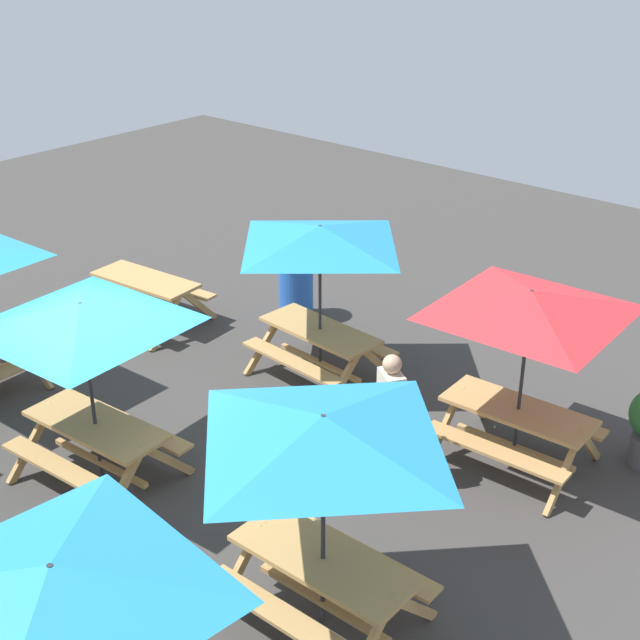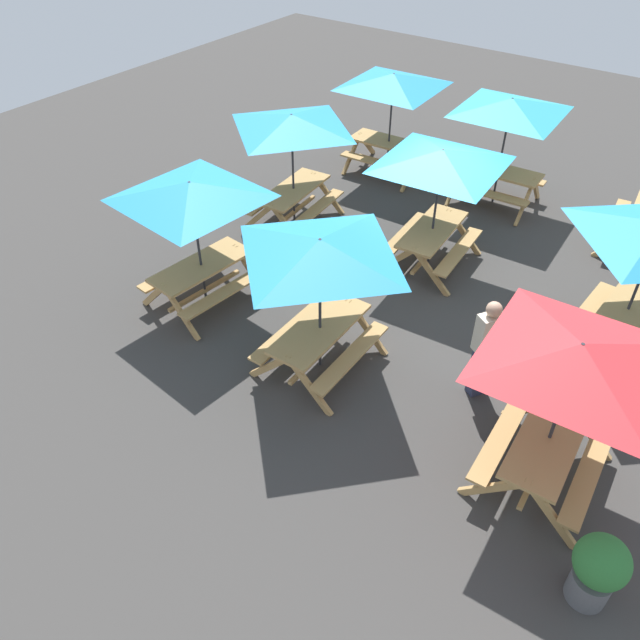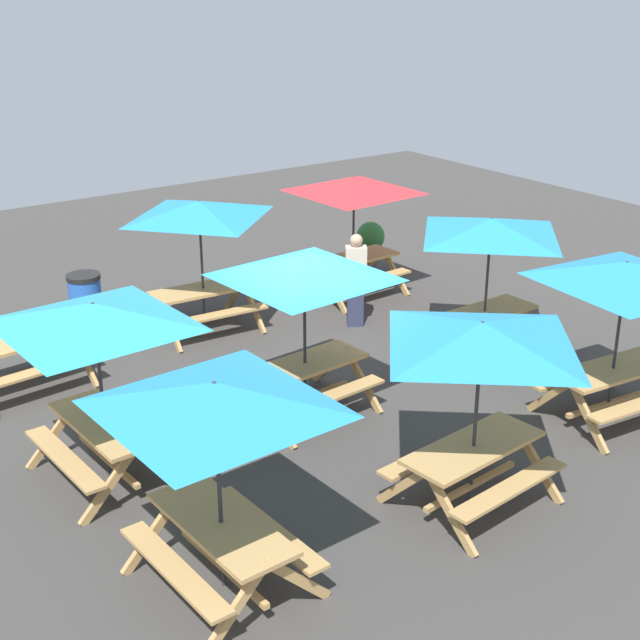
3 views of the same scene
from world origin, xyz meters
TOP-DOWN VIEW (x-y plane):
  - ground_plane at (0.00, 0.00)m, footprint 27.42×27.42m
  - picnic_table_0 at (3.20, -0.24)m, footprint 2.03×2.03m
  - picnic_table_1 at (3.25, 3.28)m, footprint 2.83×2.83m
  - picnic_table_2 at (0.06, 3.37)m, footprint 2.13×2.13m
  - picnic_table_3 at (-3.16, -2.85)m, footprint 2.83×2.83m
  - picnic_table_4 at (-0.29, -0.20)m, footprint 2.82×2.82m
  - picnic_table_5 at (-3.25, -0.19)m, footprint 2.83×2.83m
  - picnic_table_6 at (-3.24, 2.93)m, footprint 1.92×1.68m
  - picnic_table_7 at (-0.03, -3.23)m, footprint 2.17×2.17m
  - picnic_table_8 at (3.05, -2.83)m, footprint 2.81×2.81m
  - trash_bin_blue at (-1.57, 4.65)m, footprint 0.59×0.59m
  - potted_plant_0 at (4.50, 4.30)m, footprint 0.58×0.58m
  - person_standing at (2.31, 1.99)m, footprint 0.42×0.38m

SIDE VIEW (x-z plane):
  - ground_plane at x=0.00m, z-range 0.00..0.00m
  - trash_bin_blue at x=-1.57m, z-range 0.00..0.98m
  - picnic_table_6 at x=-3.24m, z-range 0.16..0.97m
  - potted_plant_0 at x=4.50m, z-range 0.06..1.08m
  - person_standing at x=2.31m, z-range 0.05..1.72m
  - picnic_table_0 at x=3.20m, z-range 0.82..3.16m
  - picnic_table_1 at x=3.25m, z-range 0.82..3.16m
  - picnic_table_2 at x=0.06m, z-range 0.82..3.16m
  - picnic_table_3 at x=-3.16m, z-range 0.82..3.16m
  - picnic_table_4 at x=-0.29m, z-range 0.82..3.16m
  - picnic_table_5 at x=-3.25m, z-range 0.82..3.16m
  - picnic_table_7 at x=-0.03m, z-range 0.82..3.16m
  - picnic_table_8 at x=3.05m, z-range 0.82..3.16m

